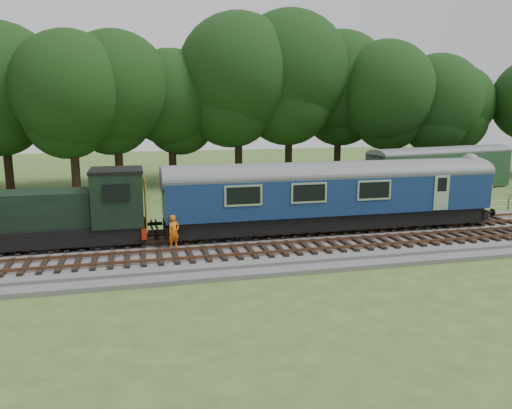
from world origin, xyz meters
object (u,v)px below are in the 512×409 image
object	(u,v)px
dmu_railcar	(332,190)
worker	(174,232)
parked_coach	(441,166)
shunter_loco	(60,214)

from	to	relation	value
dmu_railcar	worker	distance (m)	8.90
dmu_railcar	parked_coach	distance (m)	19.79
shunter_loco	parked_coach	size ratio (longest dim) A/B	0.61
worker	parked_coach	bearing A→B (deg)	0.99
parked_coach	dmu_railcar	bearing A→B (deg)	-152.19
dmu_railcar	shunter_loco	world-z (taller)	dmu_railcar
dmu_railcar	parked_coach	bearing A→B (deg)	39.73
shunter_loco	worker	distance (m)	5.56
dmu_railcar	parked_coach	world-z (taller)	dmu_railcar
dmu_railcar	worker	world-z (taller)	dmu_railcar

